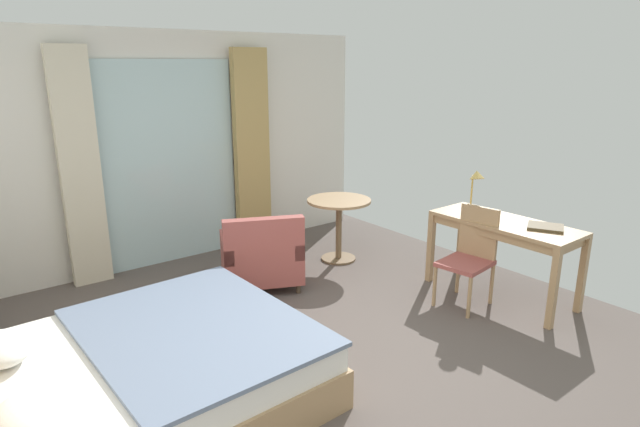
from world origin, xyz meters
TOP-DOWN VIEW (x-y plane):
  - ground at (0.00, 0.00)m, footprint 5.64×6.49m
  - wall_back at (0.00, 2.99)m, footprint 5.24×0.12m
  - balcony_glass_door at (0.02, 2.91)m, footprint 1.56×0.02m
  - curtain_panel_left at (-0.98, 2.81)m, footprint 0.39×0.10m
  - curtain_panel_right at (1.02, 2.81)m, footprint 0.45×0.10m
  - bed at (-1.35, 0.32)m, footprint 2.20×1.83m
  - writing_desk at (2.14, -0.05)m, footprint 0.59×1.42m
  - desk_chair at (1.77, 0.05)m, footprint 0.52×0.47m
  - desk_lamp at (2.09, 0.29)m, footprint 0.20×0.23m
  - closed_book at (2.22, -0.41)m, footprint 0.37×0.39m
  - armchair_by_window at (0.38, 1.59)m, footprint 1.02×0.99m
  - round_cafe_table at (1.51, 1.71)m, footprint 0.74×0.74m

SIDE VIEW (x-z plane):
  - ground at x=0.00m, z-range -0.10..0.00m
  - bed at x=-1.35m, z-range -0.28..0.82m
  - armchair_by_window at x=0.38m, z-range -0.08..0.73m
  - desk_chair at x=1.77m, z-range 0.04..0.98m
  - round_cafe_table at x=1.51m, z-range 0.18..0.92m
  - writing_desk at x=2.14m, z-range 0.29..1.07m
  - closed_book at x=2.22m, z-range 0.78..0.81m
  - desk_lamp at x=2.09m, z-range 0.89..1.37m
  - balcony_glass_door at x=0.02m, z-range 0.00..2.29m
  - curtain_panel_left at x=-0.98m, z-range 0.00..2.43m
  - curtain_panel_right at x=1.02m, z-range 0.00..2.43m
  - wall_back at x=0.00m, z-range 0.00..2.60m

